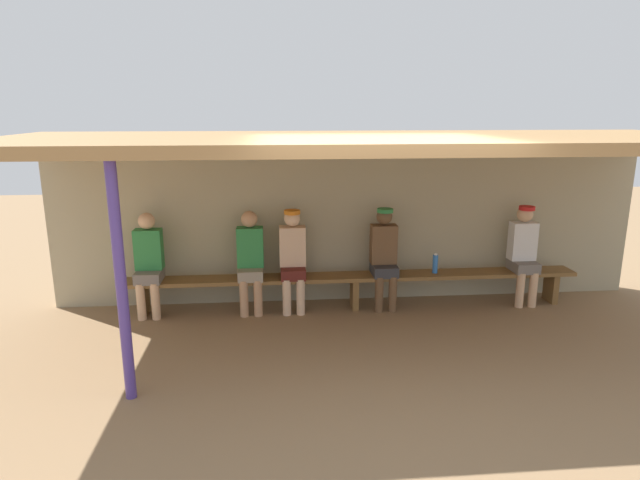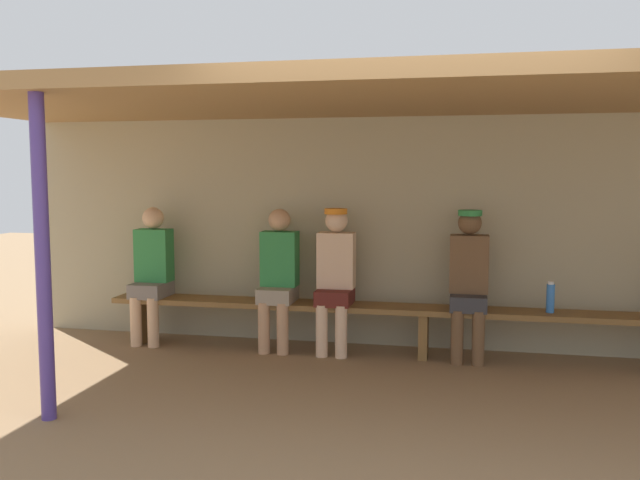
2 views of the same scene
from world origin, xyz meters
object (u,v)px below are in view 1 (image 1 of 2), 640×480
Objects in this scene: player_in_white at (384,253)px; water_bottle_green at (435,263)px; support_post at (121,285)px; bench at (355,280)px; player_with_sunglasses at (250,258)px; player_near_post at (524,250)px; player_shirtless_tan at (293,256)px; player_rightmost at (149,260)px.

water_bottle_green is at bearing -0.46° from player_in_white.
bench is at bearing 41.03° from support_post.
water_bottle_green is (0.70, -0.01, -0.16)m from player_in_white.
player_in_white is at bearing 0.02° from player_with_sunglasses.
support_post reaches higher than player_near_post.
bench is at bearing -0.25° from player_shirtless_tan.
player_near_post is 4.94× the size of water_bottle_green.
water_bottle_green is (2.46, -0.01, -0.14)m from player_with_sunglasses.
player_in_white is 0.72m from water_bottle_green.
support_post is 4.11m from water_bottle_green.
support_post is 3.28m from bench.
player_in_white is (2.80, 2.10, -0.35)m from support_post.
water_bottle_green is (3.50, 2.10, -0.51)m from support_post.
player_in_white is (1.21, 0.00, 0.00)m from player_shirtless_tan.
player_with_sunglasses is 4.90× the size of water_bottle_green.
player_with_sunglasses is 0.99× the size of player_in_white.
support_post is 2.38m from player_with_sunglasses.
player_shirtless_tan is 1.01× the size of player_with_sunglasses.
player_shirtless_tan is at bearing 0.02° from player_rightmost.
player_with_sunglasses is 1.76m from player_in_white.
player_rightmost is at bearing -179.99° from player_in_white.
bench is (2.41, 2.10, -0.71)m from support_post.
player_rightmost is at bearing 179.93° from bench.
player_rightmost is at bearing 179.92° from water_bottle_green.
player_near_post is at bearing 0.26° from water_bottle_green.
player_shirtless_tan is 4.94× the size of water_bottle_green.
player_with_sunglasses is at bearing 179.88° from water_bottle_green.
support_post is 0.37× the size of bench.
player_rightmost is 0.99× the size of player_in_white.
player_near_post is 3.13m from player_shirtless_tan.
player_shirtless_tan is at bearing 180.00° from player_near_post.
player_shirtless_tan is (-0.82, 0.00, 0.36)m from bench.
support_post is 2.66m from player_shirtless_tan.
player_in_white is at bearing 180.00° from player_near_post.
player_near_post and player_shirtless_tan have the same top height.
support_post is 5.18m from player_near_post.
player_near_post is (4.72, 2.10, -0.35)m from support_post.
player_shirtless_tan is 0.55m from player_with_sunglasses.
player_in_white is at bearing 0.52° from bench.
player_with_sunglasses is 2.46m from water_bottle_green.
player_rightmost is 3.75m from water_bottle_green.
player_shirtless_tan is at bearing 0.05° from player_with_sunglasses.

